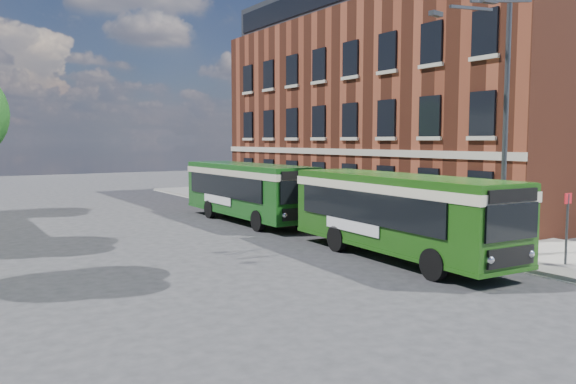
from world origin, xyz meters
TOP-DOWN VIEW (x-y plane):
  - ground at (0.00, 0.00)m, footprint 120.00×120.00m
  - pavement at (7.00, 8.00)m, footprint 6.00×48.00m
  - kerb_line at (3.95, 8.00)m, footprint 0.12×48.00m
  - brick_office at (14.00, 12.00)m, footprint 12.10×26.00m
  - street_lamp at (4.84, -2.00)m, footprint 2.96×2.38m
  - bus_stop_sign at (5.60, -4.20)m, footprint 0.35×0.08m
  - bus_front at (2.03, 0.04)m, footprint 3.07×10.08m
  - bus_rear at (1.93, 11.18)m, footprint 2.64×10.20m
  - pedestrian_a at (5.56, -2.38)m, footprint 0.71×0.68m

SIDE VIEW (x-z plane):
  - ground at x=0.00m, z-range 0.00..0.00m
  - kerb_line at x=3.95m, z-range 0.00..0.01m
  - pavement at x=7.00m, z-range 0.00..0.15m
  - pedestrian_a at x=5.56m, z-range 0.15..1.78m
  - bus_stop_sign at x=5.60m, z-range 0.25..2.77m
  - bus_front at x=2.03m, z-range 0.32..3.34m
  - bus_rear at x=1.93m, z-range 0.32..3.34m
  - street_lamp at x=4.84m, z-range 0.29..9.29m
  - brick_office at x=14.00m, z-range -0.13..14.07m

